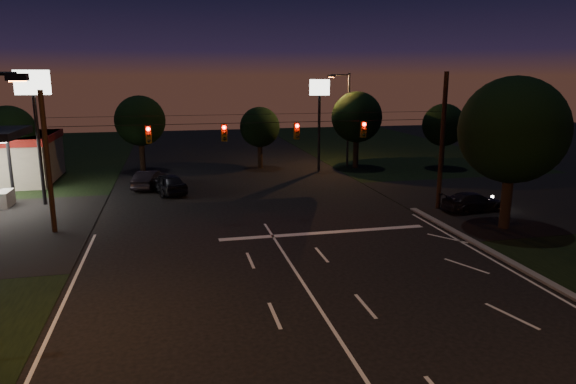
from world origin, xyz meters
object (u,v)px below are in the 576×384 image
object	(u,v)px
utility_pole_right	(438,209)
tree_right_near	(511,131)
car_oncoming_a	(168,183)
car_cross	(474,202)
car_oncoming_b	(149,179)

from	to	relation	value
utility_pole_right	tree_right_near	size ratio (longest dim) A/B	1.03
car_oncoming_a	utility_pole_right	bearing A→B (deg)	134.26
tree_right_near	car_cross	distance (m)	6.28
car_oncoming_b	tree_right_near	bearing A→B (deg)	159.64
utility_pole_right	car_oncoming_b	distance (m)	22.03
utility_pole_right	car_oncoming_a	xyz separation A→B (m)	(-17.69, 8.75, 0.78)
car_oncoming_a	car_oncoming_b	world-z (taller)	car_oncoming_a
utility_pole_right	tree_right_near	xyz separation A→B (m)	(1.53, -4.83, 5.68)
car_oncoming_a	car_oncoming_b	distance (m)	2.59
utility_pole_right	tree_right_near	world-z (taller)	tree_right_near
tree_right_near	car_oncoming_b	world-z (taller)	tree_right_near
utility_pole_right	car_cross	world-z (taller)	utility_pole_right
tree_right_near	car_oncoming_b	distance (m)	26.44
tree_right_near	car_oncoming_a	xyz separation A→B (m)	(-19.22, 13.58, -4.90)
car_oncoming_b	car_cross	size ratio (longest dim) A/B	1.00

